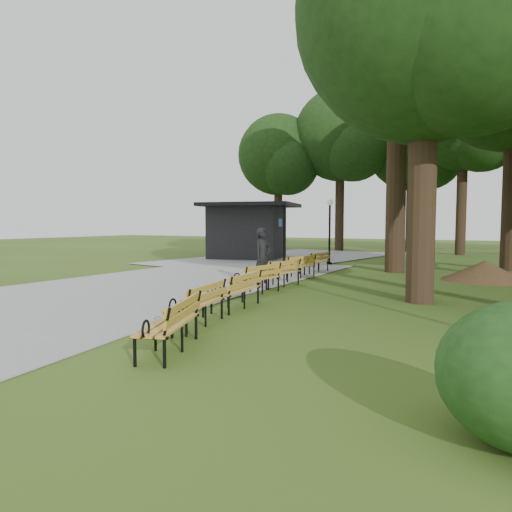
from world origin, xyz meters
The scene contains 16 objects.
ground centered at (0.00, 0.00, 0.00)m, with size 100.00×100.00×0.00m, color #335117.
path centered at (-4.00, 3.00, 0.03)m, with size 12.00×38.00×0.06m, color gray.
person centered at (-0.70, 3.09, 0.94)m, with size 0.69×0.45×1.89m, color black.
kiosk centered at (-6.58, 12.77, 1.58)m, with size 5.05×4.39×3.16m, color black, non-canonical shape.
lamp_post centered at (-1.20, 11.40, 2.33)m, with size 0.32×0.32×3.25m.
dirt_mound centered at (5.80, 7.57, 0.37)m, with size 2.43×2.43×0.73m, color #47301C.
bench_0 centered at (1.56, -4.70, 0.44)m, with size 1.90×0.64×0.88m, color #B9862A, non-canonical shape.
bench_1 centered at (0.88, -3.01, 0.44)m, with size 1.90×0.64×0.88m, color #B9862A, non-canonical shape.
bench_2 centered at (0.64, -0.98, 0.44)m, with size 1.90×0.64×0.88m, color #B9862A, non-canonical shape.
bench_3 centered at (0.01, 1.26, 0.44)m, with size 1.90×0.64×0.88m, color #B9862A, non-canonical shape.
bench_4 centered at (-0.07, 2.97, 0.44)m, with size 1.90×0.64×0.88m, color #B9862A, non-canonical shape.
bench_5 centered at (-0.39, 5.20, 0.44)m, with size 1.90×0.64×0.88m, color #B9862A, non-canonical shape.
bench_6 centered at (-0.46, 7.29, 0.44)m, with size 1.90×0.64×0.88m, color #B9862A, non-canonical shape.
lawn_tree_0 centered at (4.42, 1.94, 7.28)m, with size 6.55×6.55×10.61m.
lawn_tree_2 centered at (2.38, 9.24, 9.74)m, with size 7.70×7.70×13.66m.
tree_backdrop centered at (6.51, 22.86, 7.84)m, with size 37.27×9.48×15.67m, color black, non-canonical shape.
Camera 1 is at (6.13, -10.45, 2.04)m, focal length 32.30 mm.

